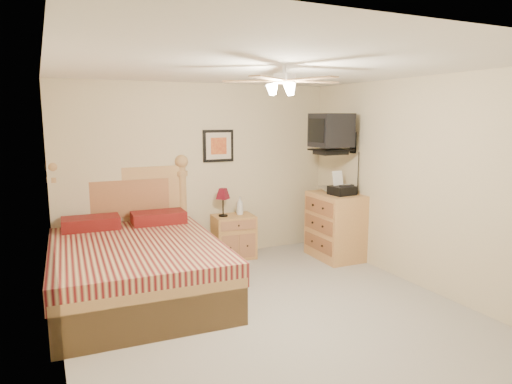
% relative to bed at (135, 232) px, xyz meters
% --- Properties ---
extents(floor, '(4.50, 4.50, 0.00)m').
position_rel_bed_xyz_m(floor, '(1.16, -1.12, -0.76)').
color(floor, '#9A958B').
rests_on(floor, ground).
extents(ceiling, '(4.00, 4.50, 0.04)m').
position_rel_bed_xyz_m(ceiling, '(1.16, -1.12, 1.74)').
color(ceiling, white).
rests_on(ceiling, ground).
extents(wall_back, '(4.00, 0.04, 2.50)m').
position_rel_bed_xyz_m(wall_back, '(1.16, 1.13, 0.49)').
color(wall_back, beige).
rests_on(wall_back, ground).
extents(wall_front, '(4.00, 0.04, 2.50)m').
position_rel_bed_xyz_m(wall_front, '(1.16, -3.37, 0.49)').
color(wall_front, beige).
rests_on(wall_front, ground).
extents(wall_left, '(0.04, 4.50, 2.50)m').
position_rel_bed_xyz_m(wall_left, '(-0.84, -1.12, 0.49)').
color(wall_left, beige).
rests_on(wall_left, ground).
extents(wall_right, '(0.04, 4.50, 2.50)m').
position_rel_bed_xyz_m(wall_right, '(3.16, -1.12, 0.49)').
color(wall_right, beige).
rests_on(wall_right, ground).
extents(bed, '(1.89, 2.42, 1.52)m').
position_rel_bed_xyz_m(bed, '(0.00, 0.00, 0.00)').
color(bed, tan).
rests_on(bed, ground).
extents(nightstand, '(0.61, 0.48, 0.63)m').
position_rel_bed_xyz_m(nightstand, '(1.56, 0.88, -0.44)').
color(nightstand, '#A16B36').
rests_on(nightstand, ground).
extents(table_lamp, '(0.23, 0.23, 0.40)m').
position_rel_bed_xyz_m(table_lamp, '(1.41, 0.91, 0.07)').
color(table_lamp, maroon).
rests_on(table_lamp, nightstand).
extents(lotion_bottle, '(0.10, 0.10, 0.26)m').
position_rel_bed_xyz_m(lotion_bottle, '(1.67, 0.90, -0.00)').
color(lotion_bottle, white).
rests_on(lotion_bottle, nightstand).
extents(framed_picture, '(0.46, 0.04, 0.46)m').
position_rel_bed_xyz_m(framed_picture, '(1.43, 1.11, 0.86)').
color(framed_picture, black).
rests_on(framed_picture, wall_back).
extents(dresser, '(0.58, 0.82, 0.95)m').
position_rel_bed_xyz_m(dresser, '(2.89, 0.24, -0.28)').
color(dresser, '#AF7E4A').
rests_on(dresser, ground).
extents(fax_machine, '(0.33, 0.35, 0.33)m').
position_rel_bed_xyz_m(fax_machine, '(2.90, 0.12, 0.36)').
color(fax_machine, black).
rests_on(fax_machine, dresser).
extents(magazine_lower, '(0.29, 0.34, 0.03)m').
position_rel_bed_xyz_m(magazine_lower, '(2.85, 0.51, 0.20)').
color(magazine_lower, tan).
rests_on(magazine_lower, dresser).
extents(magazine_upper, '(0.27, 0.33, 0.02)m').
position_rel_bed_xyz_m(magazine_upper, '(2.84, 0.54, 0.23)').
color(magazine_upper, gray).
rests_on(magazine_upper, magazine_lower).
extents(wall_tv, '(0.56, 0.46, 0.58)m').
position_rel_bed_xyz_m(wall_tv, '(2.91, 0.22, 1.05)').
color(wall_tv, black).
rests_on(wall_tv, wall_right).
extents(ceiling_fan, '(1.14, 1.14, 0.28)m').
position_rel_bed_xyz_m(ceiling_fan, '(1.16, -1.32, 1.60)').
color(ceiling_fan, white).
rests_on(ceiling_fan, ceiling).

